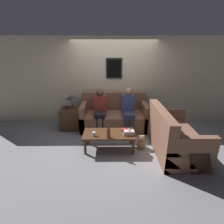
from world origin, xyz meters
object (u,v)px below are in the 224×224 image
(couch_main, at_px, (114,116))
(person_right, at_px, (128,108))
(wine_bottle, at_px, (109,133))
(coffee_table, at_px, (109,135))
(teddy_bear, at_px, (142,142))
(person_left, at_px, (100,108))
(couch_side, at_px, (173,137))
(drinking_glass, at_px, (94,134))

(couch_main, bearing_deg, person_right, -27.72)
(wine_bottle, relative_size, person_right, 0.24)
(coffee_table, relative_size, teddy_bear, 3.56)
(person_left, distance_m, teddy_bear, 1.54)
(couch_main, distance_m, person_right, 0.55)
(person_left, bearing_deg, coffee_table, -75.87)
(couch_main, bearing_deg, couch_side, -45.02)
(couch_side, xyz_separation_m, person_left, (-1.72, 1.14, 0.33))
(couch_main, distance_m, coffee_table, 1.23)
(coffee_table, relative_size, person_right, 0.98)
(person_left, bearing_deg, wine_bottle, -78.75)
(coffee_table, xyz_separation_m, person_right, (0.54, 1.01, 0.31))
(person_right, bearing_deg, couch_main, 152.28)
(wine_bottle, bearing_deg, couch_side, 4.39)
(person_left, height_order, teddy_bear, person_left)
(drinking_glass, distance_m, person_right, 1.45)
(coffee_table, bearing_deg, person_right, 62.07)
(person_left, xyz_separation_m, person_right, (0.80, -0.03, -0.01))
(couch_main, distance_m, teddy_bear, 1.37)
(wine_bottle, bearing_deg, coffee_table, 86.93)
(couch_side, xyz_separation_m, coffee_table, (-1.46, 0.10, 0.01))
(couch_side, bearing_deg, coffee_table, 85.94)
(coffee_table, distance_m, teddy_bear, 0.80)
(coffee_table, xyz_separation_m, wine_bottle, (-0.01, -0.22, 0.17))
(couch_side, relative_size, coffee_table, 1.39)
(couch_side, relative_size, teddy_bear, 4.95)
(coffee_table, height_order, person_right, person_right)
(couch_main, xyz_separation_m, drinking_glass, (-0.48, -1.34, 0.11))
(wine_bottle, relative_size, teddy_bear, 0.89)
(couch_main, xyz_separation_m, couch_side, (1.32, -1.32, 0.00))
(wine_bottle, height_order, person_right, person_right)
(coffee_table, height_order, teddy_bear, coffee_table)
(couch_main, bearing_deg, wine_bottle, -96.10)
(couch_main, distance_m, person_left, 0.55)
(couch_main, relative_size, person_right, 1.56)
(wine_bottle, xyz_separation_m, drinking_glass, (-0.33, 0.09, -0.07))
(wine_bottle, distance_m, teddy_bear, 0.90)
(couch_main, bearing_deg, drinking_glass, -109.72)
(couch_side, height_order, teddy_bear, couch_side)
(coffee_table, height_order, person_left, person_left)
(drinking_glass, xyz_separation_m, teddy_bear, (1.11, 0.15, -0.31))
(couch_side, bearing_deg, person_left, 56.52)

